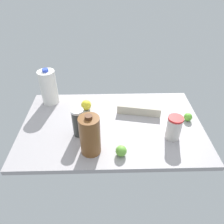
% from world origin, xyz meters
% --- Properties ---
extents(countertop, '(1.20, 0.76, 0.03)m').
position_xyz_m(countertop, '(0.00, 0.00, 0.01)').
color(countertop, '#A29CA0').
rests_on(countertop, ground).
extents(shaker_bottle, '(0.08, 0.08, 0.19)m').
position_xyz_m(shaker_bottle, '(-0.21, -0.09, 0.12)').
color(shaker_bottle, '#303330').
rests_on(shaker_bottle, countertop).
extents(chocolate_milk_jug, '(0.12, 0.12, 0.26)m').
position_xyz_m(chocolate_milk_jug, '(-0.13, -0.24, 0.15)').
color(chocolate_milk_jug, brown).
rests_on(chocolate_milk_jug, countertop).
extents(tumbler_cup, '(0.09, 0.09, 0.16)m').
position_xyz_m(tumbler_cup, '(0.37, -0.14, 0.11)').
color(tumbler_cup, beige).
rests_on(tumbler_cup, countertop).
extents(egg_carton, '(0.32, 0.17, 0.06)m').
position_xyz_m(egg_carton, '(0.20, 0.14, 0.06)').
color(egg_carton, beige).
rests_on(egg_carton, countertop).
extents(milk_jug, '(0.12, 0.12, 0.28)m').
position_xyz_m(milk_jug, '(-0.46, 0.28, 0.16)').
color(milk_jug, white).
rests_on(milk_jug, countertop).
extents(lime_beside_bowl, '(0.06, 0.06, 0.06)m').
position_xyz_m(lime_beside_bowl, '(0.04, -0.28, 0.06)').
color(lime_beside_bowl, '#6EB840').
rests_on(lime_beside_bowl, countertop).
extents(lime_loose, '(0.06, 0.06, 0.06)m').
position_xyz_m(lime_loose, '(0.52, 0.03, 0.06)').
color(lime_loose, '#64B835').
rests_on(lime_loose, countertop).
extents(lemon_far_back, '(0.07, 0.07, 0.07)m').
position_xyz_m(lemon_far_back, '(-0.18, 0.18, 0.07)').
color(lemon_far_back, yellow).
rests_on(lemon_far_back, countertop).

